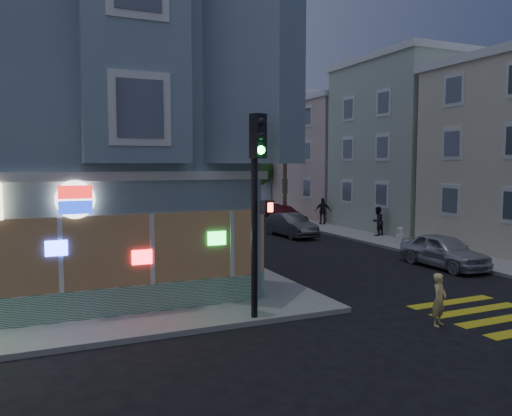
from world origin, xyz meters
TOP-DOWN VIEW (x-y plane):
  - ground at (0.00, 0.00)m, footprint 120.00×120.00m
  - sidewalk_ne at (23.00, 23.00)m, footprint 24.00×42.00m
  - corner_building at (-6.00, 10.98)m, footprint 14.60×14.60m
  - row_house_b at (19.50, 16.00)m, footprint 12.00×8.60m
  - row_house_c at (19.50, 25.00)m, footprint 12.00×8.60m
  - row_house_d at (19.50, 34.00)m, footprint 12.00×8.60m
  - utility_pole at (12.00, 24.00)m, footprint 2.20×0.30m
  - street_tree_near at (12.20, 30.00)m, footprint 3.00×3.00m
  - street_tree_far at (12.20, 38.00)m, footprint 3.00×3.00m
  - running_child at (4.46, 0.06)m, footprint 0.61×0.52m
  - pedestrian_a at (13.00, 13.91)m, footprint 0.98×0.86m
  - pedestrian_b at (13.00, 20.05)m, footprint 1.17×0.82m
  - parked_car_a at (10.25, 5.84)m, footprint 1.72×4.15m
  - parked_car_b at (8.60, 16.49)m, footprint 1.69×4.28m
  - parked_car_c at (10.70, 21.69)m, footprint 2.06×4.91m
  - parked_car_d at (8.60, 26.89)m, footprint 2.29×4.68m
  - traffic_signal at (0.05, 2.16)m, footprint 0.70×0.62m
  - fire_hydrant at (12.34, 11.11)m, footprint 0.51×0.29m

SIDE VIEW (x-z plane):
  - ground at x=0.00m, z-range 0.00..0.00m
  - sidewalk_ne at x=23.00m, z-range 0.00..0.15m
  - fire_hydrant at x=12.34m, z-range 0.17..1.05m
  - parked_car_d at x=8.60m, z-range 0.00..1.28m
  - parked_car_b at x=8.60m, z-range 0.00..1.39m
  - parked_car_a at x=10.25m, z-range 0.00..1.40m
  - parked_car_c at x=10.70m, z-range 0.00..1.41m
  - running_child at x=4.46m, z-range 0.00..1.42m
  - pedestrian_a at x=13.00m, z-range 0.15..1.85m
  - pedestrian_b at x=13.00m, z-range 0.15..1.99m
  - traffic_signal at x=0.05m, z-range 1.12..6.63m
  - street_tree_near at x=12.20m, z-range 1.29..6.59m
  - street_tree_far at x=12.20m, z-range 1.29..6.59m
  - row_house_c at x=19.50m, z-range 0.15..9.15m
  - utility_pole at x=12.00m, z-range 0.30..9.30m
  - row_house_b at x=19.50m, z-range 0.15..10.65m
  - row_house_d at x=19.50m, z-range 0.15..10.65m
  - corner_building at x=-6.00m, z-range 0.12..11.52m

